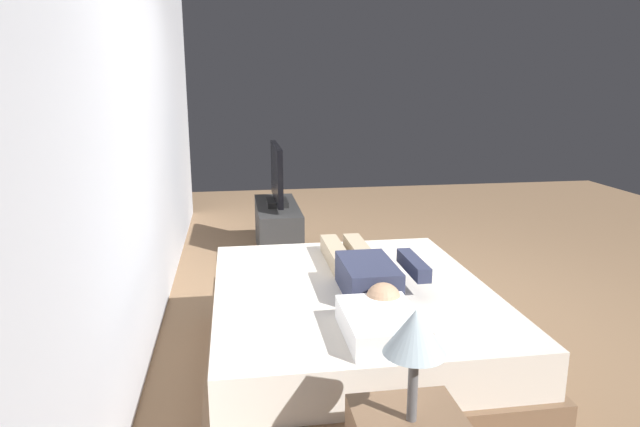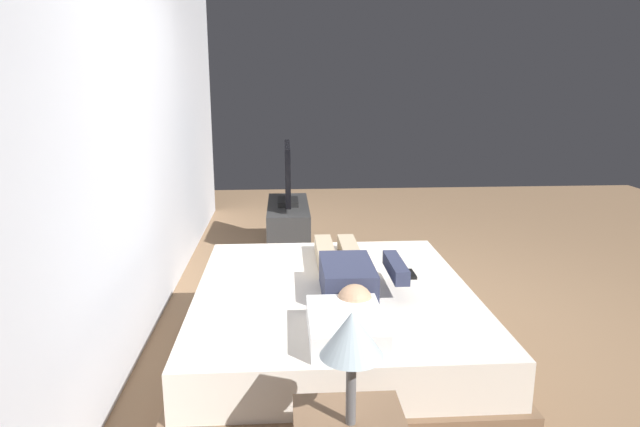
# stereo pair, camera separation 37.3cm
# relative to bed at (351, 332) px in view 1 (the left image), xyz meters

# --- Properties ---
(ground_plane) EXTENTS (10.00, 10.00, 0.00)m
(ground_plane) POSITION_rel_bed_xyz_m (0.73, -0.38, -0.26)
(ground_plane) COLOR #8C6B4C
(back_wall) EXTENTS (6.40, 0.10, 2.80)m
(back_wall) POSITION_rel_bed_xyz_m (1.13, 1.24, 1.14)
(back_wall) COLOR silver
(back_wall) RESTS_ON ground
(bed) EXTENTS (1.91, 1.63, 0.54)m
(bed) POSITION_rel_bed_xyz_m (0.00, 0.00, 0.00)
(bed) COLOR brown
(bed) RESTS_ON ground
(pillow) EXTENTS (0.48, 0.34, 0.12)m
(pillow) POSITION_rel_bed_xyz_m (-0.64, -0.00, 0.34)
(pillow) COLOR white
(pillow) RESTS_ON bed
(person) EXTENTS (1.26, 0.46, 0.18)m
(person) POSITION_rel_bed_xyz_m (0.03, -0.08, 0.36)
(person) COLOR #2D334C
(person) RESTS_ON bed
(remote) EXTENTS (0.15, 0.04, 0.02)m
(remote) POSITION_rel_bed_xyz_m (0.18, -0.49, 0.29)
(remote) COLOR black
(remote) RESTS_ON bed
(tv_stand) EXTENTS (1.10, 0.40, 0.50)m
(tv_stand) POSITION_rel_bed_xyz_m (2.39, 0.24, -0.01)
(tv_stand) COLOR #2D2D2D
(tv_stand) RESTS_ON ground
(tv) EXTENTS (0.88, 0.20, 0.59)m
(tv) POSITION_rel_bed_xyz_m (2.39, 0.24, 0.52)
(tv) COLOR black
(tv) RESTS_ON tv_stand
(lamp) EXTENTS (0.22, 0.22, 0.42)m
(lamp) POSITION_rel_bed_xyz_m (-1.26, 0.05, 0.59)
(lamp) COLOR #59595B
(lamp) RESTS_ON nightstand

